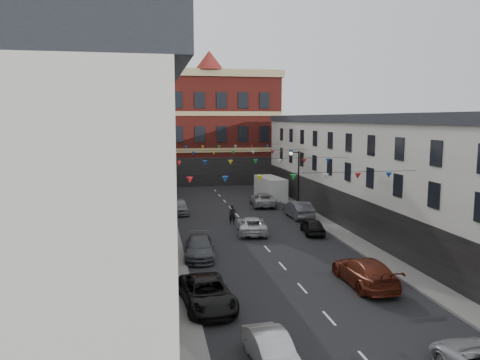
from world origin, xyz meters
TOP-DOWN VIEW (x-y plane):
  - ground at (0.00, 0.00)m, footprint 160.00×160.00m
  - pavement_left at (-6.90, 2.00)m, footprint 1.80×64.00m
  - pavement_right at (6.90, 2.00)m, footprint 1.80×64.00m
  - terrace_left at (-11.78, 1.00)m, footprint 8.40×56.00m
  - terrace_right at (11.78, 1.00)m, footprint 8.40×56.00m
  - civic_building at (0.00, 37.95)m, footprint 20.60×13.30m
  - clock_tower at (-7.50, 35.00)m, footprint 5.60×5.60m
  - distant_hill at (-4.00, 62.00)m, footprint 40.00×14.00m
  - street_lamp at (6.55, 14.00)m, footprint 1.10×0.36m
  - car_left_b at (-3.76, -15.70)m, footprint 1.67×3.97m
  - car_left_c at (-5.50, -9.56)m, footprint 2.79×5.29m
  - car_left_d at (-5.02, -1.14)m, footprint 2.40×5.00m
  - car_left_e at (-5.50, 13.94)m, footprint 1.82×4.48m
  - car_right_c at (3.60, -8.17)m, footprint 2.21×5.41m
  - car_right_d at (4.69, 3.58)m, footprint 1.98×3.94m
  - car_right_e at (5.50, 9.91)m, footprint 1.79×4.92m
  - car_right_f at (3.60, 16.30)m, footprint 2.84×5.37m
  - moving_car at (-0.10, 4.81)m, footprint 2.88×5.16m
  - white_van at (5.60, 20.86)m, footprint 2.77×5.87m
  - pedestrian at (-1.14, 8.22)m, footprint 0.66×0.45m

SIDE VIEW (x-z plane):
  - ground at x=0.00m, z-range 0.00..0.00m
  - pavement_left at x=-6.90m, z-range 0.00..0.15m
  - pavement_right at x=6.90m, z-range 0.00..0.15m
  - car_left_b at x=-3.76m, z-range 0.00..1.28m
  - car_right_d at x=4.69m, z-range 0.00..1.29m
  - moving_car at x=-0.10m, z-range 0.00..1.36m
  - car_left_d at x=-5.02m, z-range 0.00..1.40m
  - car_left_c at x=-5.50m, z-range 0.00..1.42m
  - car_right_f at x=3.60m, z-range 0.00..1.44m
  - car_left_e at x=-5.50m, z-range 0.00..1.52m
  - car_right_c at x=3.60m, z-range 0.00..1.57m
  - car_right_e at x=5.50m, z-range 0.00..1.61m
  - pedestrian at x=-1.14m, z-range 0.00..1.75m
  - white_van at x=5.60m, z-range 0.00..2.51m
  - street_lamp at x=6.55m, z-range 0.90..6.90m
  - terrace_right at x=11.78m, z-range 0.00..9.70m
  - distant_hill at x=-4.00m, z-range 0.00..10.00m
  - terrace_left at x=-11.78m, z-range 0.00..10.70m
  - civic_building at x=0.00m, z-range -1.11..17.39m
  - clock_tower at x=-7.50m, z-range -0.07..29.93m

